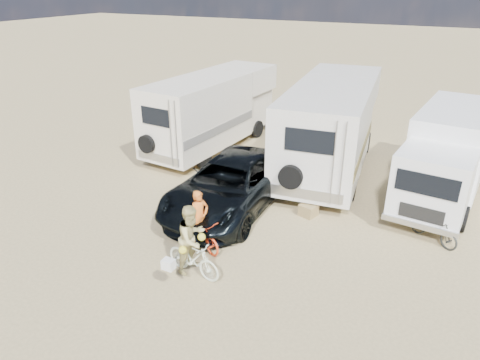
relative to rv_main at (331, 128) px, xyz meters
The scene contains 12 objects.
ground 7.55m from the rv_main, 90.30° to the right, with size 140.00×140.00×0.00m, color tan.
rv_main is the anchor object (origin of this frame).
rv_left 5.23m from the rv_main, behind, with size 2.30×7.17×3.14m, color beige, non-canonical shape.
box_truck 4.18m from the rv_main, ahead, with size 2.18×6.54×2.89m, color white, non-canonical shape.
dark_suv 4.98m from the rv_main, 112.81° to the right, with size 2.67×5.79×1.61m, color black.
bike_man 7.23m from the rv_main, 102.56° to the right, with size 0.57×1.64×0.86m, color red.
bike_woman 8.26m from the rv_main, 97.38° to the right, with size 0.45×1.60×0.96m, color beige.
rider_man 7.18m from the rv_main, 102.56° to the right, with size 0.56×0.36×1.52m, color orange.
rider_woman 8.22m from the rv_main, 97.38° to the right, with size 0.85×0.67×1.76m, color tan.
bike_parked 5.75m from the rv_main, 42.14° to the right, with size 0.53×1.53×0.81m, color #242624.
cooler 4.04m from the rv_main, 126.19° to the right, with size 0.53×0.39×0.42m, color teal.
crate 4.23m from the rv_main, 82.08° to the right, with size 0.47×0.47×0.38m, color olive.
Camera 1 is at (4.08, -8.29, 6.76)m, focal length 32.75 mm.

